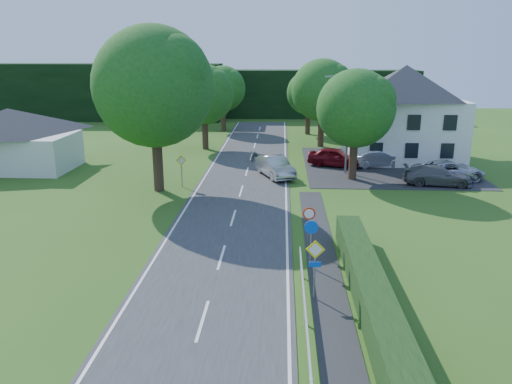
# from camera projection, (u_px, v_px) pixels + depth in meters

# --- Properties ---
(road) EXTENTS (7.00, 80.00, 0.04)m
(road) POSITION_uv_depth(u_px,v_px,m) (236.00, 208.00, 32.27)
(road) COLOR #323134
(road) RESTS_ON ground
(parking_pad) EXTENTS (14.00, 16.00, 0.04)m
(parking_pad) POSITION_uv_depth(u_px,v_px,m) (384.00, 166.00, 44.15)
(parking_pad) COLOR #262629
(parking_pad) RESTS_ON ground
(line_edge_left) EXTENTS (0.12, 80.00, 0.01)m
(line_edge_left) POSITION_uv_depth(u_px,v_px,m) (186.00, 207.00, 32.43)
(line_edge_left) COLOR white
(line_edge_left) RESTS_ON road
(line_edge_right) EXTENTS (0.12, 80.00, 0.01)m
(line_edge_right) POSITION_uv_depth(u_px,v_px,m) (286.00, 208.00, 32.10)
(line_edge_right) COLOR white
(line_edge_right) RESTS_ON road
(line_centre) EXTENTS (0.12, 80.00, 0.01)m
(line_centre) POSITION_uv_depth(u_px,v_px,m) (236.00, 208.00, 32.26)
(line_centre) COLOR white
(line_centre) RESTS_ON road
(tree_main) EXTENTS (9.40, 9.40, 11.64)m
(tree_main) POSITION_uv_depth(u_px,v_px,m) (155.00, 110.00, 34.82)
(tree_main) COLOR #1B4E17
(tree_main) RESTS_ON ground
(tree_left_far) EXTENTS (7.00, 7.00, 8.58)m
(tree_left_far) POSITION_uv_depth(u_px,v_px,m) (204.00, 107.00, 50.56)
(tree_left_far) COLOR #1B4E17
(tree_left_far) RESTS_ON ground
(tree_right_far) EXTENTS (7.40, 7.40, 9.09)m
(tree_right_far) POSITION_uv_depth(u_px,v_px,m) (322.00, 103.00, 51.81)
(tree_right_far) COLOR #1B4E17
(tree_right_far) RESTS_ON ground
(tree_left_back) EXTENTS (6.60, 6.60, 8.07)m
(tree_left_back) POSITION_uv_depth(u_px,v_px,m) (223.00, 99.00, 62.13)
(tree_left_back) COLOR #1B4E17
(tree_left_back) RESTS_ON ground
(tree_right_back) EXTENTS (6.20, 6.20, 7.56)m
(tree_right_back) POSITION_uv_depth(u_px,v_px,m) (308.00, 103.00, 59.75)
(tree_right_back) COLOR #1B4E17
(tree_right_back) RESTS_ON ground
(tree_right_mid) EXTENTS (7.00, 7.00, 8.58)m
(tree_right_mid) POSITION_uv_depth(u_px,v_px,m) (355.00, 125.00, 38.35)
(tree_right_mid) COLOR #1B4E17
(tree_right_mid) RESTS_ON ground
(treeline_left) EXTENTS (44.00, 6.00, 8.00)m
(treeline_left) POSITION_uv_depth(u_px,v_px,m) (71.00, 92.00, 72.92)
(treeline_left) COLOR black
(treeline_left) RESTS_ON ground
(treeline_right) EXTENTS (30.00, 5.00, 7.00)m
(treeline_right) POSITION_uv_depth(u_px,v_px,m) (316.00, 94.00, 75.09)
(treeline_right) COLOR black
(treeline_right) RESTS_ON ground
(bungalow_left) EXTENTS (11.00, 6.50, 5.20)m
(bungalow_left) POSITION_uv_depth(u_px,v_px,m) (11.00, 138.00, 42.14)
(bungalow_left) COLOR silver
(bungalow_left) RESTS_ON ground
(house_white) EXTENTS (10.60, 8.40, 8.60)m
(house_white) POSITION_uv_depth(u_px,v_px,m) (403.00, 112.00, 45.73)
(house_white) COLOR white
(house_white) RESTS_ON ground
(streetlight) EXTENTS (2.03, 0.18, 8.00)m
(streetlight) POSITION_uv_depth(u_px,v_px,m) (346.00, 120.00, 40.25)
(streetlight) COLOR gray
(streetlight) RESTS_ON ground
(sign_priority_right) EXTENTS (0.78, 0.09, 2.59)m
(sign_priority_right) POSITION_uv_depth(u_px,v_px,m) (315.00, 259.00, 20.02)
(sign_priority_right) COLOR gray
(sign_priority_right) RESTS_ON ground
(sign_roundabout) EXTENTS (0.64, 0.08, 2.37)m
(sign_roundabout) POSITION_uv_depth(u_px,v_px,m) (311.00, 235.00, 22.94)
(sign_roundabout) COLOR gray
(sign_roundabout) RESTS_ON ground
(sign_speed_limit) EXTENTS (0.64, 0.11, 2.37)m
(sign_speed_limit) POSITION_uv_depth(u_px,v_px,m) (309.00, 219.00, 24.83)
(sign_speed_limit) COLOR gray
(sign_speed_limit) RESTS_ON ground
(sign_priority_left) EXTENTS (0.78, 0.09, 2.44)m
(sign_priority_left) POSITION_uv_depth(u_px,v_px,m) (181.00, 165.00, 36.81)
(sign_priority_left) COLOR gray
(sign_priority_left) RESTS_ON ground
(moving_car) EXTENTS (3.50, 5.26, 1.64)m
(moving_car) POSITION_uv_depth(u_px,v_px,m) (275.00, 167.00, 40.03)
(moving_car) COLOR #A3A2A6
(moving_car) RESTS_ON road
(motorcycle) EXTENTS (1.00, 1.82, 0.91)m
(motorcycle) POSITION_uv_depth(u_px,v_px,m) (254.00, 155.00, 46.10)
(motorcycle) COLOR black
(motorcycle) RESTS_ON road
(parked_car_red) EXTENTS (5.07, 3.35, 1.60)m
(parked_car_red) POSITION_uv_depth(u_px,v_px,m) (335.00, 157.00, 43.63)
(parked_car_red) COLOR maroon
(parked_car_red) RESTS_ON parking_pad
(parked_car_silver_a) EXTENTS (4.85, 2.66, 1.51)m
(parked_car_silver_a) POSITION_uv_depth(u_px,v_px,m) (377.00, 158.00, 43.45)
(parked_car_silver_a) COLOR silver
(parked_car_silver_a) RESTS_ON parking_pad
(parked_car_grey) EXTENTS (5.18, 2.55, 1.45)m
(parked_car_grey) POSITION_uv_depth(u_px,v_px,m) (438.00, 175.00, 37.57)
(parked_car_grey) COLOR #57565C
(parked_car_grey) RESTS_ON parking_pad
(parked_car_silver_b) EXTENTS (5.96, 3.66, 1.54)m
(parked_car_silver_b) POSITION_uv_depth(u_px,v_px,m) (449.00, 170.00, 38.93)
(parked_car_silver_b) COLOR silver
(parked_car_silver_b) RESTS_ON parking_pad
(parasol) EXTENTS (2.28, 2.32, 1.90)m
(parasol) POSITION_uv_depth(u_px,v_px,m) (366.00, 153.00, 44.65)
(parasol) COLOR #A9170D
(parasol) RESTS_ON parking_pad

